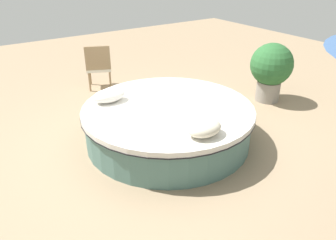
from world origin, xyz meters
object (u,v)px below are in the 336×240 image
at_px(throw_pillow_0, 109,96).
at_px(patio_chair, 98,64).
at_px(planter, 271,68).
at_px(throw_pillow_1, 204,128).
at_px(round_bed, 168,123).

distance_m(throw_pillow_0, patio_chair, 2.10).
height_order(throw_pillow_0, planter, planter).
height_order(throw_pillow_0, throw_pillow_1, throw_pillow_1).
bearing_deg(round_bed, throw_pillow_1, -96.29).
xyz_separation_m(throw_pillow_0, patio_chair, (0.67, 1.99, -0.12)).
xyz_separation_m(throw_pillow_1, planter, (2.67, 1.17, -0.01)).
bearing_deg(planter, round_bed, -175.86).
bearing_deg(patio_chair, throw_pillow_0, -84.77).
height_order(throw_pillow_0, patio_chair, patio_chair).
relative_size(round_bed, patio_chair, 2.71).
height_order(round_bed, planter, planter).
relative_size(throw_pillow_0, patio_chair, 0.53).
bearing_deg(throw_pillow_1, round_bed, 83.71).
bearing_deg(throw_pillow_0, throw_pillow_1, -71.66).
distance_m(round_bed, planter, 2.60).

